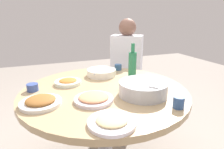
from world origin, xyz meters
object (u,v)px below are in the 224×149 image
object	(u,v)px
dish_noodles	(112,121)
tea_cup_near	(33,87)
rice_bowl	(143,88)
soup_bowl	(101,73)
round_dining_table	(104,101)
dish_stirfry	(41,102)
green_bottle	(132,64)
stool_for_diner_left	(126,102)
tea_cup_side	(118,67)
diner_left	(127,58)
tea_cup_far	(179,102)
dish_shrimp	(94,98)
dish_tofu_braise	(68,82)

from	to	relation	value
dish_noodles	tea_cup_near	size ratio (longest dim) A/B	3.09
rice_bowl	soup_bowl	world-z (taller)	rice_bowl
round_dining_table	dish_stirfry	bearing A→B (deg)	-76.10
round_dining_table	green_bottle	distance (m)	0.42
stool_for_diner_left	green_bottle	bearing A→B (deg)	-20.50
tea_cup_side	stool_for_diner_left	xyz separation A→B (m)	(-0.30, 0.23, -0.54)
soup_bowl	tea_cup_near	xyz separation A→B (m)	(0.16, -0.56, -0.00)
diner_left	soup_bowl	bearing A→B (deg)	-46.64
tea_cup_near	green_bottle	bearing A→B (deg)	92.88
dish_stirfry	green_bottle	size ratio (longest dim) A/B	0.85
soup_bowl	green_bottle	size ratio (longest dim) A/B	0.88
tea_cup_side	stool_for_diner_left	distance (m)	0.66
tea_cup_side	stool_for_diner_left	size ratio (longest dim) A/B	0.15
green_bottle	diner_left	size ratio (longest dim) A/B	0.38
dish_stirfry	green_bottle	distance (m)	0.81
tea_cup_far	dish_noodles	bearing A→B (deg)	-86.67
soup_bowl	dish_shrimp	xyz separation A→B (m)	(0.48, -0.21, -0.01)
dish_tofu_braise	tea_cup_side	distance (m)	0.56
round_dining_table	rice_bowl	bearing A→B (deg)	46.32
round_dining_table	dish_shrimp	size ratio (longest dim) A/B	4.86
dish_stirfry	dish_shrimp	xyz separation A→B (m)	(0.06, 0.31, -0.00)
dish_tofu_braise	tea_cup_near	xyz separation A→B (m)	(0.05, -0.25, 0.01)
tea_cup_near	tea_cup_side	size ratio (longest dim) A/B	1.17
rice_bowl	stool_for_diner_left	world-z (taller)	rice_bowl
dish_tofu_braise	tea_cup_side	xyz separation A→B (m)	(-0.23, 0.51, 0.01)
dish_shrimp	tea_cup_near	xyz separation A→B (m)	(-0.32, -0.35, 0.01)
green_bottle	round_dining_table	bearing A→B (deg)	-59.61
diner_left	round_dining_table	bearing A→B (deg)	-35.55
green_bottle	tea_cup_side	size ratio (longest dim) A/B	4.29
dish_tofu_braise	stool_for_diner_left	bearing A→B (deg)	125.28
dish_noodles	green_bottle	xyz separation A→B (m)	(-0.64, 0.43, 0.10)
dish_tofu_braise	dish_shrimp	bearing A→B (deg)	15.54
dish_tofu_braise	dish_stirfry	bearing A→B (deg)	-34.01
tea_cup_far	tea_cup_near	bearing A→B (deg)	-126.37
stool_for_diner_left	dish_stirfry	bearing A→B (deg)	-48.83
tea_cup_far	diner_left	world-z (taller)	diner_left
dish_shrimp	tea_cup_near	world-z (taller)	tea_cup_near
dish_tofu_braise	green_bottle	xyz separation A→B (m)	(0.01, 0.54, 0.10)
dish_stirfry	dish_shrimp	distance (m)	0.31
round_dining_table	dish_tofu_braise	size ratio (longest dim) A/B	5.89
diner_left	green_bottle	bearing A→B (deg)	-20.50
dish_shrimp	dish_stirfry	bearing A→B (deg)	-101.78
dish_tofu_braise	tea_cup_far	size ratio (longest dim) A/B	2.95
green_bottle	tea_cup_near	distance (m)	0.80
stool_for_diner_left	round_dining_table	bearing A→B (deg)	-35.55
rice_bowl	dish_noodles	bearing A→B (deg)	-50.78
rice_bowl	tea_cup_near	world-z (taller)	rice_bowl
green_bottle	tea_cup_near	world-z (taller)	green_bottle
dish_tofu_braise	tea_cup_far	distance (m)	0.82
dish_shrimp	stool_for_diner_left	bearing A→B (deg)	144.29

